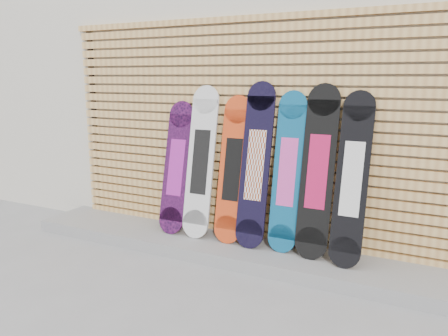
{
  "coord_description": "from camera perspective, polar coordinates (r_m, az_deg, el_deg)",
  "views": [
    {
      "loc": [
        1.51,
        -3.0,
        1.72
      ],
      "look_at": [
        -0.33,
        0.75,
        0.85
      ],
      "focal_mm": 35.0,
      "sensor_mm": 36.0,
      "label": 1
    }
  ],
  "objects": [
    {
      "name": "snowboard_0",
      "position": [
        4.57,
        -6.24,
        0.08
      ],
      "size": [
        0.28,
        0.34,
        1.36
      ],
      "color": "black",
      "rests_on": "concrete_step"
    },
    {
      "name": "concrete_step",
      "position": [
        4.37,
        1.77,
        -10.59
      ],
      "size": [
        4.6,
        0.7,
        0.12
      ],
      "primitive_type": "cube",
      "color": "gray",
      "rests_on": "ground"
    },
    {
      "name": "snowboard_1",
      "position": [
        4.42,
        -3.07,
        0.79
      ],
      "size": [
        0.29,
        0.33,
        1.53
      ],
      "color": "silver",
      "rests_on": "concrete_step"
    },
    {
      "name": "snowboard_2",
      "position": [
        4.27,
        1.15,
        -0.2
      ],
      "size": [
        0.28,
        0.32,
        1.43
      ],
      "color": "red",
      "rests_on": "concrete_step"
    },
    {
      "name": "building",
      "position": [
        6.58,
        17.7,
        11.93
      ],
      "size": [
        12.0,
        5.0,
        3.6
      ],
      "primitive_type": "cube",
      "color": "beige",
      "rests_on": "ground"
    },
    {
      "name": "snowboard_6",
      "position": [
        3.9,
        16.39,
        -1.39
      ],
      "size": [
        0.27,
        0.39,
        1.5
      ],
      "color": "black",
      "rests_on": "concrete_step"
    },
    {
      "name": "ground",
      "position": [
        3.78,
        -0.5,
        -15.35
      ],
      "size": [
        80.0,
        80.0,
        0.0
      ],
      "primitive_type": "plane",
      "color": "gray",
      "rests_on": "ground"
    },
    {
      "name": "snowboard_4",
      "position": [
        4.08,
        8.29,
        -0.52
      ],
      "size": [
        0.27,
        0.3,
        1.49
      ],
      "color": "#0C4F78",
      "rests_on": "concrete_step"
    },
    {
      "name": "slat_wall",
      "position": [
        4.34,
        3.46,
        4.95
      ],
      "size": [
        4.26,
        0.08,
        2.29
      ],
      "color": "tan",
      "rests_on": "ground"
    },
    {
      "name": "snowboard_5",
      "position": [
        3.98,
        12.13,
        -0.48
      ],
      "size": [
        0.29,
        0.34,
        1.55
      ],
      "color": "black",
      "rests_on": "concrete_step"
    },
    {
      "name": "snowboard_3",
      "position": [
        4.15,
        4.14,
        0.38
      ],
      "size": [
        0.28,
        0.34,
        1.57
      ],
      "color": "black",
      "rests_on": "concrete_step"
    }
  ]
}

